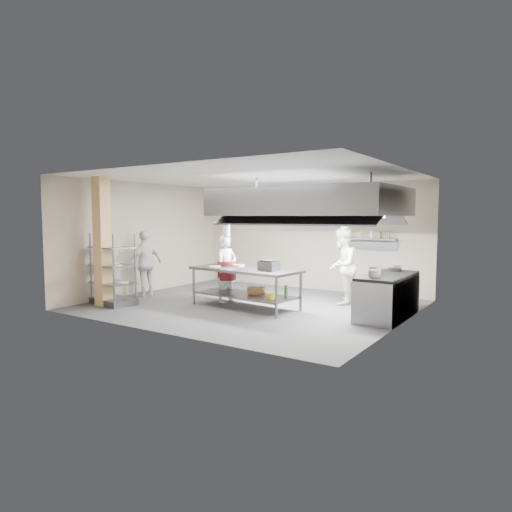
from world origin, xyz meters
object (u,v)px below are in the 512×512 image
Objects in this scene: chef_plating at (146,263)px; griddle at (269,266)px; chef_head at (227,269)px; island at (245,288)px; pass_rack at (113,269)px; chef_line at (342,266)px; stockpot at (375,271)px; cooking_range at (387,297)px.

chef_plating is 3.69m from griddle.
griddle is at bearing -92.96° from chef_head.
chef_head is at bearing 161.91° from island.
pass_rack is 5.45m from chef_line.
cooking_range is at bearing 52.77° from stockpot.
pass_rack is at bearing -152.24° from griddle.
griddle is at bearing 94.43° from chef_plating.
island is 2.39m from chef_line.
pass_rack is 6.29m from cooking_range.
chef_line is 7.31× the size of stockpot.
chef_line is at bearing 63.72° from griddle.
pass_rack is at bearing -62.88° from chef_line.
cooking_range is 1.67m from chef_line.
griddle reaches higher than cooking_range.
chef_head reaches higher than stockpot.
chef_head is at bearing 48.54° from pass_rack.
stockpot is (5.89, 0.72, 0.12)m from chef_plating.
cooking_range is at bearing 24.45° from griddle.
cooking_range is 6.17m from chef_plating.
pass_rack is 3.76m from griddle.
island is 1.53× the size of pass_rack.
chef_head is 2.32m from chef_plating.
chef_plating is at bearing -75.79° from chef_line.
griddle is (-1.04, -1.64, 0.10)m from chef_line.
pass_rack is 4.19× the size of griddle.
chef_plating is (-0.20, 1.23, 0.02)m from pass_rack.
cooking_range is (3.03, 0.81, -0.04)m from island.
chef_line is at bearing 42.54° from pass_rack.
chef_line is at bearing 148.29° from cooking_range.
cooking_range is 1.23× the size of chef_head.
chef_plating is at bearing -171.73° from island.
chef_line is (2.45, 1.31, 0.10)m from chef_head.
chef_plating is (-4.72, -1.81, -0.05)m from chef_line.
chef_line is at bearing 112.82° from chef_plating.
cooking_range is 2.60m from griddle.
chef_head is 2.78m from chef_line.
pass_rack is 2.70m from chef_head.
island is at bearing -102.92° from chef_head.
chef_head is at bearing -176.52° from stockpot.
pass_rack is 6.78× the size of stockpot.
chef_plating is at bearing 112.83° from chef_head.
chef_head reaches higher than cooking_range.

